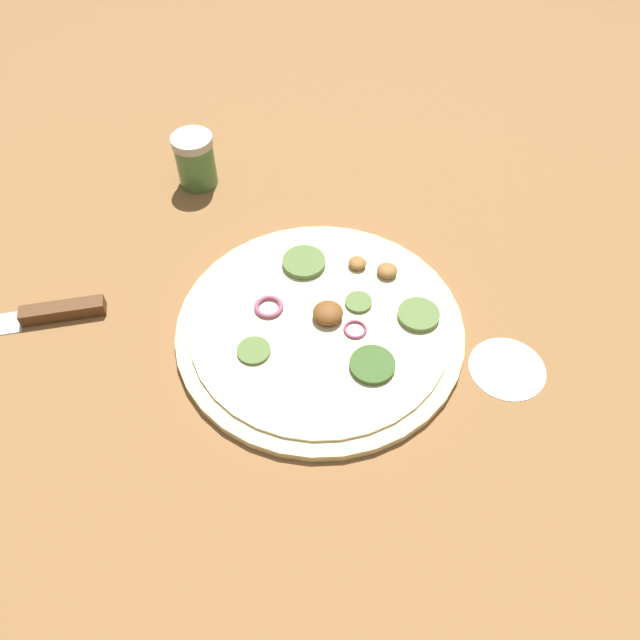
% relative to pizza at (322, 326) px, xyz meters
% --- Properties ---
extents(ground_plane, '(3.00, 3.00, 0.00)m').
position_rel_pizza_xyz_m(ground_plane, '(-0.00, 0.00, -0.01)').
color(ground_plane, olive).
extents(pizza, '(0.34, 0.34, 0.03)m').
position_rel_pizza_xyz_m(pizza, '(0.00, 0.00, 0.00)').
color(pizza, beige).
rests_on(pizza, ground_plane).
extents(knife, '(0.15, 0.28, 0.02)m').
position_rel_pizza_xyz_m(knife, '(-0.08, 0.35, -0.00)').
color(knife, silver).
rests_on(knife, ground_plane).
extents(spice_jar, '(0.06, 0.06, 0.08)m').
position_rel_pizza_xyz_m(spice_jar, '(0.22, 0.24, 0.03)').
color(spice_jar, '#4C7F42').
rests_on(spice_jar, ground_plane).
extents(flour_patch, '(0.09, 0.09, 0.00)m').
position_rel_pizza_xyz_m(flour_patch, '(0.00, -0.22, -0.01)').
color(flour_patch, white).
rests_on(flour_patch, ground_plane).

